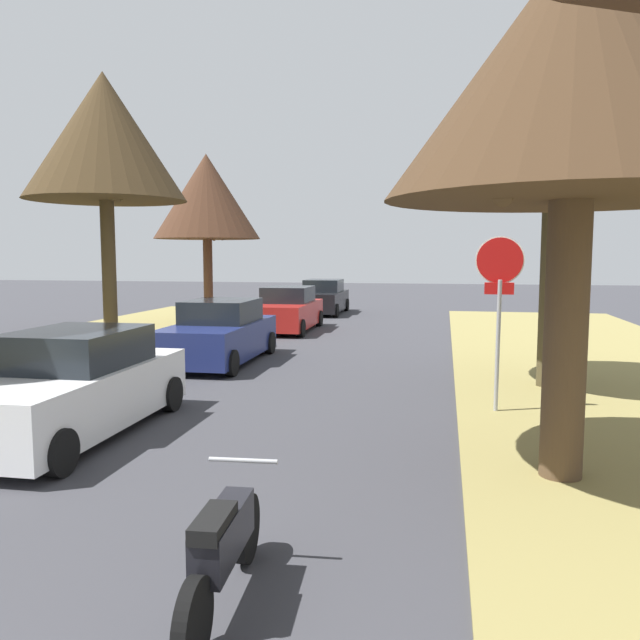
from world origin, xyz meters
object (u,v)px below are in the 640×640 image
(parked_sedan_white, at_px, (72,387))
(parked_sedan_black, at_px, (323,298))
(street_tree_right_mid_b, at_px, (556,96))
(street_tree_left_far, at_px, (207,197))
(stop_sign_far, at_px, (499,285))
(parked_sedan_navy, at_px, (220,334))
(street_tree_right_mid_a, at_px, (576,71))
(street_tree_left_mid_b, at_px, (104,138))
(parked_motorcycle, at_px, (223,547))
(parked_sedan_red, at_px, (287,311))

(parked_sedan_white, height_order, parked_sedan_black, same)
(street_tree_right_mid_b, bearing_deg, street_tree_left_far, 138.47)
(stop_sign_far, relative_size, parked_sedan_navy, 0.67)
(street_tree_right_mid_a, height_order, parked_sedan_black, street_tree_right_mid_a)
(street_tree_right_mid_a, distance_m, street_tree_right_mid_b, 5.59)
(parked_sedan_navy, bearing_deg, street_tree_left_far, 113.08)
(street_tree_left_mid_b, relative_size, street_tree_left_far, 1.17)
(parked_sedan_navy, bearing_deg, stop_sign_far, -31.59)
(parked_sedan_navy, relative_size, parked_motorcycle, 2.16)
(stop_sign_far, bearing_deg, parked_sedan_white, -158.38)
(street_tree_right_mid_a, height_order, parked_sedan_navy, street_tree_right_mid_a)
(street_tree_right_mid_a, bearing_deg, parked_sedan_black, 108.56)
(stop_sign_far, relative_size, street_tree_left_far, 0.46)
(stop_sign_far, xyz_separation_m, parked_sedan_black, (-6.42, 17.51, -1.47))
(parked_sedan_red, relative_size, parked_motorcycle, 2.16)
(street_tree_right_mid_a, distance_m, parked_motorcycle, 6.26)
(street_tree_left_far, height_order, parked_sedan_black, street_tree_left_far)
(parked_sedan_black, bearing_deg, street_tree_right_mid_b, -63.50)
(parked_sedan_white, distance_m, parked_sedan_black, 20.04)
(street_tree_left_far, xyz_separation_m, parked_sedan_red, (3.51, -1.34, -4.19))
(parked_sedan_red, bearing_deg, street_tree_right_mid_b, -48.19)
(street_tree_left_mid_b, height_order, street_tree_left_far, street_tree_left_mid_b)
(parked_sedan_red, bearing_deg, parked_sedan_white, -89.80)
(parked_sedan_red, relative_size, parked_sedan_black, 1.00)
(street_tree_right_mid_a, relative_size, parked_sedan_white, 1.41)
(street_tree_right_mid_a, bearing_deg, parked_sedan_navy, 134.47)
(parked_motorcycle, bearing_deg, parked_sedan_white, 133.87)
(street_tree_right_mid_b, xyz_separation_m, parked_sedan_navy, (-7.59, 1.62, -5.06))
(parked_sedan_navy, distance_m, parked_sedan_red, 6.84)
(street_tree_right_mid_b, height_order, parked_sedan_red, street_tree_right_mid_b)
(street_tree_left_far, bearing_deg, parked_sedan_red, -20.97)
(parked_sedan_navy, height_order, parked_sedan_red, same)
(street_tree_right_mid_b, bearing_deg, stop_sign_far, -116.20)
(street_tree_right_mid_a, relative_size, parked_sedan_navy, 1.41)
(stop_sign_far, height_order, street_tree_left_mid_b, street_tree_left_mid_b)
(parked_sedan_white, height_order, parked_sedan_navy, same)
(street_tree_right_mid_b, distance_m, street_tree_left_mid_b, 11.66)
(street_tree_right_mid_a, bearing_deg, street_tree_right_mid_b, 83.36)
(street_tree_right_mid_b, distance_m, parked_motorcycle, 10.97)
(stop_sign_far, height_order, parked_motorcycle, stop_sign_far)
(street_tree_right_mid_a, relative_size, street_tree_left_mid_b, 0.82)
(parked_sedan_white, xyz_separation_m, parked_sedan_black, (-0.04, 20.04, 0.00))
(parked_sedan_red, distance_m, parked_motorcycle, 17.77)
(street_tree_left_far, xyz_separation_m, parked_sedan_white, (3.55, -14.67, -4.19))
(street_tree_left_far, bearing_deg, street_tree_left_mid_b, -91.82)
(stop_sign_far, relative_size, parked_sedan_red, 0.67)
(parked_sedan_white, bearing_deg, parked_sedan_navy, 90.57)
(street_tree_right_mid_b, bearing_deg, parked_motorcycle, -112.46)
(street_tree_right_mid_b, relative_size, parked_sedan_navy, 1.70)
(street_tree_right_mid_b, distance_m, parked_sedan_black, 17.70)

